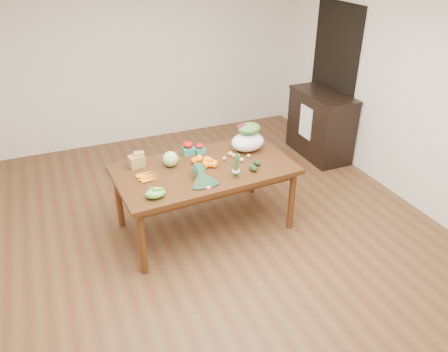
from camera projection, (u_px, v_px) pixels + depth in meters
name	position (u px, v px, depth m)	size (l,w,h in m)	color
floor	(213.00, 244.00, 4.62)	(6.00, 6.00, 0.00)	brown
room_walls	(212.00, 126.00, 3.96)	(5.02, 6.02, 2.70)	silver
dining_table	(205.00, 198.00, 4.72)	(1.83, 1.02, 0.75)	#43250F
doorway_dark	(332.00, 79.00, 6.24)	(0.02, 1.00, 2.10)	black
cabinet	(320.00, 125.00, 6.27)	(0.52, 1.02, 0.94)	black
dish_towel	(306.00, 122.00, 6.14)	(0.02, 0.28, 0.45)	white
paper_bag	(136.00, 160.00, 4.52)	(0.21, 0.17, 0.15)	#9B7B45
cabbage	(170.00, 159.00, 4.52)	(0.16, 0.16, 0.16)	#A5C370
strawberry_basket_a	(188.00, 149.00, 4.79)	(0.12, 0.12, 0.11)	#B00B0F
strawberry_basket_b	(200.00, 149.00, 4.81)	(0.10, 0.10, 0.09)	red
orange_a	(194.00, 160.00, 4.60)	(0.07, 0.07, 0.07)	#FF610F
orange_b	(199.00, 159.00, 4.63)	(0.08, 0.08, 0.08)	orange
orange_c	(207.00, 160.00, 4.60)	(0.08, 0.08, 0.08)	#FFAA0F
mandarin_cluster	(210.00, 162.00, 4.54)	(0.18, 0.18, 0.10)	orange
carrots	(148.00, 176.00, 4.34)	(0.22, 0.22, 0.03)	orange
snap_pea_bag	(155.00, 193.00, 4.01)	(0.19, 0.14, 0.09)	#68B43D
kale_bunch	(204.00, 177.00, 4.20)	(0.32, 0.40, 0.16)	#15311C
asparagus_bundle	(236.00, 165.00, 4.31)	(0.08, 0.08, 0.25)	#4C6C31
potato_a	(224.00, 158.00, 4.67)	(0.05, 0.04, 0.04)	tan
potato_b	(242.00, 160.00, 4.64)	(0.06, 0.05, 0.05)	tan
potato_c	(234.00, 155.00, 4.73)	(0.05, 0.04, 0.04)	#DDB37F
potato_d	(230.00, 153.00, 4.77)	(0.06, 0.05, 0.05)	tan
potato_e	(249.00, 156.00, 4.72)	(0.05, 0.04, 0.04)	tan
avocado_a	(253.00, 168.00, 4.45)	(0.07, 0.10, 0.07)	black
avocado_b	(257.00, 163.00, 4.56)	(0.06, 0.09, 0.06)	black
salad_bag	(248.00, 138.00, 4.82)	(0.38, 0.28, 0.29)	white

